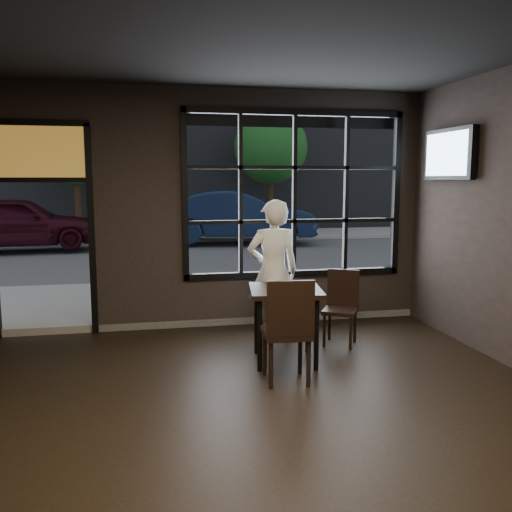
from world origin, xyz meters
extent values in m
cube|color=black|center=(0.00, 0.00, -0.01)|extent=(6.00, 7.00, 0.02)
cube|color=black|center=(1.20, 3.50, 1.80)|extent=(3.06, 0.12, 2.28)
cube|color=orange|center=(-2.10, 3.50, 2.35)|extent=(1.20, 0.06, 0.70)
cube|color=#545456|center=(0.00, 24.00, -0.02)|extent=(60.00, 41.00, 0.04)
cube|color=#5B5956|center=(0.00, 23.00, 7.50)|extent=(28.00, 12.00, 15.00)
cube|color=black|center=(0.67, 1.90, 0.42)|extent=(0.87, 0.87, 0.83)
cube|color=black|center=(0.53, 1.33, 0.53)|extent=(0.49, 0.49, 1.06)
cube|color=black|center=(1.48, 2.37, 0.45)|extent=(0.54, 0.54, 0.91)
imported|color=white|center=(0.71, 2.66, 0.88)|extent=(0.65, 0.43, 1.77)
imported|color=silver|center=(0.52, 1.86, 0.88)|extent=(0.13, 0.13, 0.10)
cube|color=black|center=(2.93, 2.53, 2.32)|extent=(0.12, 1.08, 0.63)
imported|color=#101D37|center=(1.97, 12.74, 0.88)|extent=(4.94, 2.45, 1.56)
imported|color=black|center=(-4.28, 12.14, 0.83)|extent=(4.43, 2.10, 1.46)
cylinder|color=#332114|center=(-3.02, 15.10, 1.18)|extent=(0.21, 0.21, 2.35)
sphere|color=#205D20|center=(-3.02, 15.10, 3.10)|extent=(2.57, 2.57, 2.57)
cylinder|color=#332114|center=(3.57, 15.24, 1.19)|extent=(0.22, 0.22, 2.37)
sphere|color=#1F5319|center=(3.57, 15.24, 3.13)|extent=(2.59, 2.59, 2.59)
camera|label=1|loc=(-0.80, -3.72, 2.01)|focal=38.00mm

